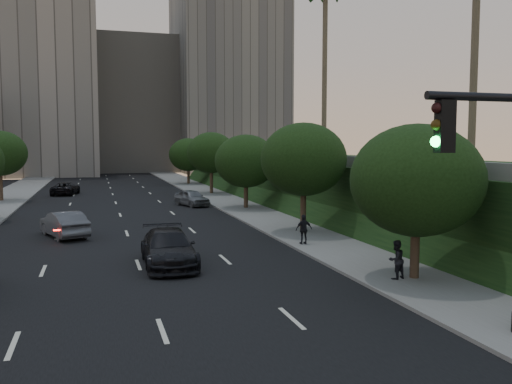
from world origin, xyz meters
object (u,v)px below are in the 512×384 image
object	(u,v)px
sedan_near_right	(168,248)
pedestrian_b	(396,260)
sedan_mid_left	(64,224)
sedan_far_left	(66,189)
sedan_far_right	(192,198)
pedestrian_c	(304,229)

from	to	relation	value
sedan_near_right	pedestrian_b	size ratio (longest dim) A/B	3.58
sedan_mid_left	pedestrian_b	xyz separation A→B (m)	(13.07, -14.77, 0.15)
sedan_far_left	sedan_far_right	xyz separation A→B (m)	(11.17, -14.26, 0.05)
sedan_mid_left	sedan_far_right	size ratio (longest dim) A/B	1.09
sedan_mid_left	pedestrian_b	bearing A→B (deg)	111.52
sedan_near_right	sedan_far_left	bearing A→B (deg)	100.48
pedestrian_b	pedestrian_c	bearing A→B (deg)	-102.22
sedan_near_right	pedestrian_c	bearing A→B (deg)	19.43
pedestrian_b	pedestrian_c	world-z (taller)	pedestrian_c
sedan_far_right	sedan_far_left	bearing A→B (deg)	109.62
sedan_mid_left	pedestrian_c	distance (m)	14.09
sedan_near_right	sedan_far_right	size ratio (longest dim) A/B	1.28
sedan_mid_left	pedestrian_c	size ratio (longest dim) A/B	2.95
sedan_far_left	pedestrian_c	bearing A→B (deg)	122.12
sedan_mid_left	sedan_far_right	bearing A→B (deg)	-145.74
sedan_far_right	pedestrian_b	bearing A→B (deg)	-102.15
sedan_far_right	sedan_near_right	bearing A→B (deg)	-120.79
sedan_mid_left	pedestrian_b	size ratio (longest dim) A/B	3.03
sedan_mid_left	pedestrian_b	world-z (taller)	pedestrian_b
sedan_far_right	pedestrian_c	bearing A→B (deg)	-101.67
sedan_mid_left	sedan_near_right	world-z (taller)	sedan_near_right
sedan_far_left	pedestrian_b	bearing A→B (deg)	119.26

